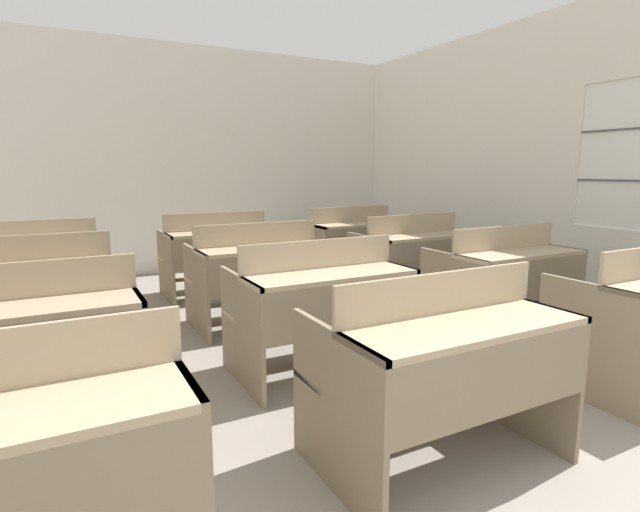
{
  "coord_description": "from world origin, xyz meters",
  "views": [
    {
      "loc": [
        -1.34,
        -0.28,
        1.38
      ],
      "look_at": [
        0.28,
        2.74,
        0.78
      ],
      "focal_mm": 28.0,
      "sensor_mm": 36.0,
      "label": 1
    }
  ],
  "objects_px": {
    "bench_back_center": "(218,252)",
    "bench_second_left": "(25,346)",
    "bench_front_center": "(442,365)",
    "bench_third_center": "(259,272)",
    "bench_back_right": "(352,241)",
    "wastepaper_bin": "(387,253)",
    "bench_third_left": "(29,295)",
    "bench_third_right": "(414,256)",
    "bench_second_center": "(321,304)",
    "bench_second_right": "(505,278)",
    "bench_back_left": "(33,267)"
  },
  "relations": [
    {
      "from": "bench_second_right",
      "to": "bench_back_right",
      "type": "distance_m",
      "value": 2.45
    },
    {
      "from": "bench_third_left",
      "to": "wastepaper_bin",
      "type": "xyz_separation_m",
      "value": [
        4.56,
        1.94,
        -0.33
      ]
    },
    {
      "from": "bench_third_right",
      "to": "bench_third_center",
      "type": "bearing_deg",
      "value": 179.85
    },
    {
      "from": "bench_back_left",
      "to": "wastepaper_bin",
      "type": "height_order",
      "value": "bench_back_left"
    },
    {
      "from": "bench_second_right",
      "to": "bench_third_left",
      "type": "height_order",
      "value": "same"
    },
    {
      "from": "bench_back_center",
      "to": "bench_back_right",
      "type": "bearing_deg",
      "value": 0.27
    },
    {
      "from": "bench_back_center",
      "to": "bench_back_right",
      "type": "relative_size",
      "value": 1.0
    },
    {
      "from": "bench_second_center",
      "to": "bench_back_center",
      "type": "bearing_deg",
      "value": 89.67
    },
    {
      "from": "bench_front_center",
      "to": "bench_second_right",
      "type": "relative_size",
      "value": 1.0
    },
    {
      "from": "wastepaper_bin",
      "to": "bench_second_left",
      "type": "bearing_deg",
      "value": -145.33
    },
    {
      "from": "bench_second_right",
      "to": "bench_back_left",
      "type": "distance_m",
      "value": 4.27
    },
    {
      "from": "bench_front_center",
      "to": "bench_third_center",
      "type": "distance_m",
      "value": 2.41
    },
    {
      "from": "bench_back_center",
      "to": "bench_second_left",
      "type": "bearing_deg",
      "value": -125.71
    },
    {
      "from": "bench_front_center",
      "to": "bench_second_right",
      "type": "height_order",
      "value": "same"
    },
    {
      "from": "bench_third_center",
      "to": "bench_front_center",
      "type": "bearing_deg",
      "value": -90.69
    },
    {
      "from": "bench_second_right",
      "to": "bench_second_center",
      "type": "bearing_deg",
      "value": 179.82
    },
    {
      "from": "bench_third_left",
      "to": "bench_front_center",
      "type": "bearing_deg",
      "value": -54.2
    },
    {
      "from": "bench_second_left",
      "to": "bench_second_center",
      "type": "height_order",
      "value": "same"
    },
    {
      "from": "bench_second_right",
      "to": "bench_third_center",
      "type": "distance_m",
      "value": 2.11
    },
    {
      "from": "bench_third_right",
      "to": "bench_back_right",
      "type": "distance_m",
      "value": 1.25
    },
    {
      "from": "bench_second_right",
      "to": "bench_back_center",
      "type": "xyz_separation_m",
      "value": [
        -1.74,
        2.44,
        0.0
      ]
    },
    {
      "from": "bench_front_center",
      "to": "bench_second_left",
      "type": "distance_m",
      "value": 2.11
    },
    {
      "from": "bench_second_right",
      "to": "bench_back_left",
      "type": "height_order",
      "value": "same"
    },
    {
      "from": "bench_back_center",
      "to": "bench_back_right",
      "type": "distance_m",
      "value": 1.74
    },
    {
      "from": "wastepaper_bin",
      "to": "bench_second_center",
      "type": "bearing_deg",
      "value": -131.74
    },
    {
      "from": "bench_front_center",
      "to": "bench_third_center",
      "type": "relative_size",
      "value": 1.0
    },
    {
      "from": "bench_second_right",
      "to": "bench_third_right",
      "type": "bearing_deg",
      "value": 89.9
    },
    {
      "from": "bench_second_left",
      "to": "bench_third_right",
      "type": "xyz_separation_m",
      "value": [
        3.49,
        1.19,
        0.0
      ]
    },
    {
      "from": "bench_third_center",
      "to": "bench_back_center",
      "type": "bearing_deg",
      "value": 90.29
    },
    {
      "from": "bench_second_left",
      "to": "wastepaper_bin",
      "type": "distance_m",
      "value": 5.53
    },
    {
      "from": "bench_second_right",
      "to": "wastepaper_bin",
      "type": "xyz_separation_m",
      "value": [
        1.06,
        3.15,
        -0.33
      ]
    },
    {
      "from": "bench_second_left",
      "to": "bench_back_right",
      "type": "distance_m",
      "value": 4.26
    },
    {
      "from": "bench_second_center",
      "to": "wastepaper_bin",
      "type": "bearing_deg",
      "value": 48.26
    },
    {
      "from": "bench_second_center",
      "to": "bench_back_left",
      "type": "xyz_separation_m",
      "value": [
        -1.76,
        2.43,
        0.0
      ]
    },
    {
      "from": "bench_back_left",
      "to": "bench_third_right",
      "type": "bearing_deg",
      "value": -19.32
    },
    {
      "from": "bench_back_left",
      "to": "bench_back_right",
      "type": "xyz_separation_m",
      "value": [
        3.51,
        0.02,
        0.0
      ]
    },
    {
      "from": "bench_third_left",
      "to": "bench_third_center",
      "type": "relative_size",
      "value": 1.0
    },
    {
      "from": "bench_third_right",
      "to": "bench_third_left",
      "type": "bearing_deg",
      "value": 179.84
    },
    {
      "from": "bench_back_right",
      "to": "bench_back_center",
      "type": "bearing_deg",
      "value": -179.73
    },
    {
      "from": "bench_front_center",
      "to": "bench_third_center",
      "type": "height_order",
      "value": "same"
    },
    {
      "from": "bench_front_center",
      "to": "bench_second_center",
      "type": "relative_size",
      "value": 1.0
    },
    {
      "from": "bench_front_center",
      "to": "bench_back_left",
      "type": "bearing_deg",
      "value": 115.7
    },
    {
      "from": "bench_second_right",
      "to": "bench_back_right",
      "type": "height_order",
      "value": "same"
    },
    {
      "from": "bench_front_center",
      "to": "bench_back_right",
      "type": "xyz_separation_m",
      "value": [
        1.76,
        3.65,
        0.0
      ]
    },
    {
      "from": "bench_third_center",
      "to": "bench_back_right",
      "type": "relative_size",
      "value": 1.0
    },
    {
      "from": "bench_second_left",
      "to": "wastepaper_bin",
      "type": "relative_size",
      "value": 3.83
    },
    {
      "from": "bench_second_center",
      "to": "bench_third_right",
      "type": "distance_m",
      "value": 2.12
    },
    {
      "from": "bench_back_center",
      "to": "bench_back_left",
      "type": "bearing_deg",
      "value": -179.7
    },
    {
      "from": "bench_back_center",
      "to": "bench_third_left",
      "type": "bearing_deg",
      "value": -145.11
    },
    {
      "from": "bench_third_left",
      "to": "bench_back_left",
      "type": "bearing_deg",
      "value": 90.37
    }
  ]
}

